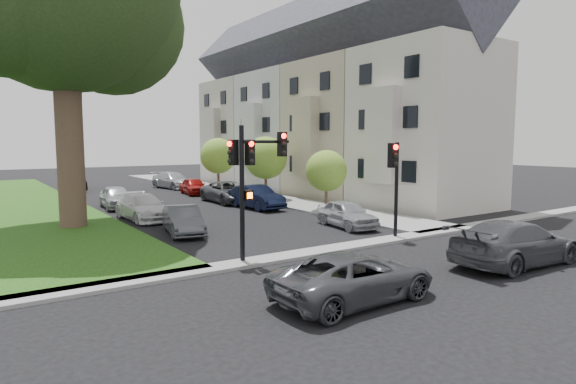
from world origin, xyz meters
TOP-DOWN VIEW (x-y plane):
  - ground at (0.00, 0.00)m, footprint 140.00×140.00m
  - grass_strip at (-9.00, 24.00)m, footprint 8.00×44.00m
  - sidewalk_right at (6.75, 24.00)m, footprint 3.50×44.00m
  - sidewalk_cross at (0.00, 2.00)m, footprint 60.00×1.00m
  - house_a at (12.45, 8.00)m, footprint 7.70×7.55m
  - house_b at (12.45, 15.50)m, footprint 7.70×7.55m
  - house_c at (12.45, 23.00)m, footprint 7.70×7.55m
  - house_d at (12.45, 30.50)m, footprint 7.70×7.55m
  - small_tree_a at (6.20, 10.05)m, footprint 2.44×2.44m
  - small_tree_b at (6.20, 16.83)m, footprint 3.02×3.02m
  - small_tree_c at (6.20, 24.34)m, footprint 2.96×2.96m
  - traffic_signal_main at (-3.43, 2.23)m, footprint 2.30×0.60m
  - traffic_signal_secondary at (3.53, 2.19)m, footprint 0.51×0.41m
  - car_cross_near at (-3.26, -2.82)m, footprint 4.68×2.21m
  - car_cross_far at (3.73, -3.15)m, footprint 5.34×2.37m
  - car_parked_0 at (3.81, 5.49)m, footprint 2.14×4.08m
  - car_parked_1 at (3.48, 13.57)m, footprint 1.79×4.52m
  - car_parked_2 at (3.48, 17.23)m, footprint 2.52×5.21m
  - car_parked_3 at (3.57, 23.32)m, footprint 2.06×4.03m
  - car_parked_4 at (4.00, 28.90)m, footprint 2.88×5.24m
  - car_parked_5 at (-3.45, 8.32)m, footprint 2.13×4.08m
  - car_parked_6 at (-3.65, 13.30)m, footprint 2.10×4.80m
  - car_parked_7 at (-3.62, 18.70)m, footprint 2.02×4.27m
  - car_parked_9 at (-3.69, 31.70)m, footprint 1.63×4.31m

SIDE VIEW (x-z plane):
  - ground at x=0.00m, z-range 0.00..0.00m
  - grass_strip at x=-9.00m, z-range 0.00..0.12m
  - sidewalk_right at x=6.75m, z-range 0.00..0.12m
  - sidewalk_cross at x=0.00m, z-range 0.00..0.12m
  - car_parked_5 at x=-3.45m, z-range 0.00..1.28m
  - car_cross_near at x=-3.26m, z-range 0.00..1.29m
  - car_parked_3 at x=3.57m, z-range 0.00..1.31m
  - car_parked_0 at x=3.81m, z-range 0.00..1.32m
  - car_parked_6 at x=-3.65m, z-range 0.00..1.37m
  - car_parked_9 at x=-3.69m, z-range 0.00..1.41m
  - car_parked_7 at x=-3.62m, z-range 0.00..1.41m
  - car_parked_2 at x=3.48m, z-range 0.00..1.43m
  - car_parked_4 at x=4.00m, z-range 0.00..1.44m
  - car_parked_1 at x=3.48m, z-range 0.00..1.46m
  - car_cross_far at x=3.73m, z-range 0.00..1.52m
  - small_tree_a at x=6.20m, z-range 0.61..4.27m
  - traffic_signal_secondary at x=3.53m, z-range 0.82..4.94m
  - small_tree_c at x=6.20m, z-range 0.73..5.18m
  - small_tree_b at x=6.20m, z-range 0.75..5.27m
  - traffic_signal_main at x=-3.43m, z-range 0.89..5.60m
  - house_a at x=12.45m, z-range -1.05..14.92m
  - house_b at x=12.45m, z-range -1.05..14.92m
  - house_c at x=12.45m, z-range -1.05..14.92m
  - house_d at x=12.45m, z-range -1.05..14.92m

